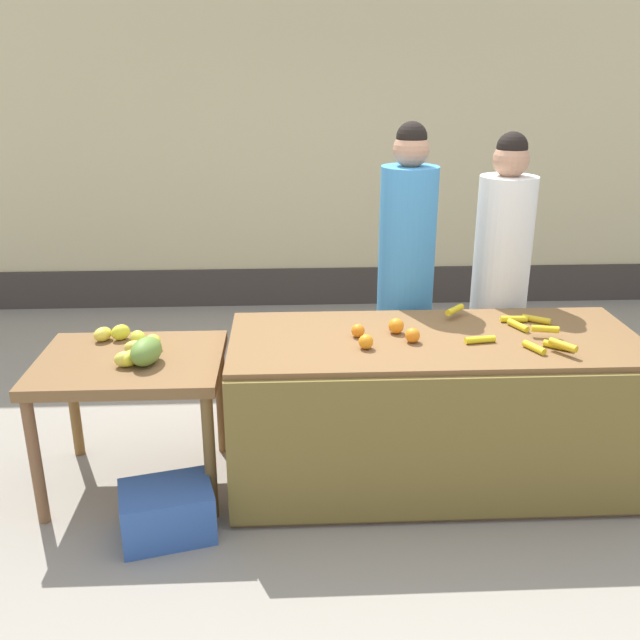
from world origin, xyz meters
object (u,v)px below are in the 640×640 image
at_px(vendor_woman_blue_shirt, 405,279).
at_px(produce_sack, 274,377).
at_px(vendor_woman_white_shirt, 500,284).
at_px(produce_crate, 167,512).

xyz_separation_m(vendor_woman_blue_shirt, produce_sack, (-0.82, 0.10, -0.68)).
xyz_separation_m(vendor_woman_blue_shirt, vendor_woman_white_shirt, (0.58, -0.03, -0.03)).
xyz_separation_m(vendor_woman_white_shirt, produce_sack, (-1.40, 0.13, -0.65)).
relative_size(produce_crate, produce_sack, 0.81).
height_order(produce_crate, produce_sack, produce_sack).
bearing_deg(produce_crate, vendor_woman_white_shirt, 30.31).
bearing_deg(produce_sack, vendor_woman_white_shirt, -5.15).
bearing_deg(vendor_woman_blue_shirt, produce_crate, -139.29).
bearing_deg(produce_crate, produce_sack, 67.78).
bearing_deg(vendor_woman_white_shirt, vendor_woman_blue_shirt, 177.13).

